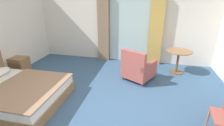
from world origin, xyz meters
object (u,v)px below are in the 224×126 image
Objects in this scene: nightstand at (20,66)px; armchair_by_window at (138,68)px; bed at (13,92)px; round_cafe_table at (178,56)px.

armchair_by_window is at bearing 6.88° from nightstand.
nightstand is (-0.92, 1.27, 0.03)m from bed.
bed is 1.57m from nightstand.
nightstand is at bearing 126.00° from bed.
bed reaches higher than nightstand.
nightstand is 3.58m from armchair_by_window.
bed is at bearing -54.00° from nightstand.
bed is 2.86× the size of round_cafe_table.
bed is at bearing -146.83° from round_cafe_table.
round_cafe_table is (4.70, 1.20, 0.27)m from nightstand.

